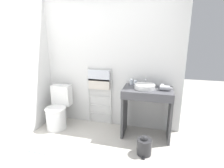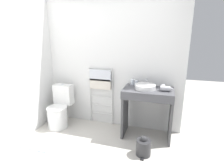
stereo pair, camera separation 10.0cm
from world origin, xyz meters
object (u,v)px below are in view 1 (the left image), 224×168
(hair_dryer, at_px, (165,88))
(cup_near_wall, at_px, (131,82))
(sink_basin, at_px, (145,86))
(cup_near_edge, at_px, (135,83))
(towel_radiator, at_px, (99,84))
(trash_bin, at_px, (144,146))
(toilet, at_px, (58,110))

(hair_dryer, bearing_deg, cup_near_wall, 159.14)
(sink_basin, bearing_deg, cup_near_wall, 140.14)
(cup_near_edge, bearing_deg, towel_radiator, 174.82)
(towel_radiator, xyz_separation_m, cup_near_wall, (0.63, -0.02, 0.09))
(cup_near_wall, bearing_deg, cup_near_edge, -26.67)
(towel_radiator, height_order, sink_basin, towel_radiator)
(sink_basin, xyz_separation_m, cup_near_edge, (-0.18, 0.18, 0.01))
(cup_near_wall, height_order, trash_bin, cup_near_wall)
(sink_basin, distance_m, cup_near_edge, 0.25)
(hair_dryer, bearing_deg, trash_bin, -116.95)
(cup_near_wall, height_order, hair_dryer, cup_near_wall)
(cup_near_wall, bearing_deg, trash_bin, -65.83)
(toilet, height_order, cup_near_edge, cup_near_edge)
(toilet, height_order, towel_radiator, towel_radiator)
(towel_radiator, relative_size, hair_dryer, 5.57)
(towel_radiator, bearing_deg, cup_near_edge, -5.18)
(hair_dryer, bearing_deg, toilet, -177.94)
(toilet, height_order, hair_dryer, hair_dryer)
(towel_radiator, height_order, hair_dryer, towel_radiator)
(cup_near_wall, relative_size, trash_bin, 0.32)
(toilet, height_order, cup_near_wall, cup_near_wall)
(toilet, xyz_separation_m, cup_near_wall, (1.38, 0.29, 0.59))
(towel_radiator, xyz_separation_m, trash_bin, (0.96, -0.76, -0.71))
(toilet, distance_m, sink_basin, 1.74)
(sink_basin, distance_m, cup_near_wall, 0.34)
(trash_bin, bearing_deg, cup_near_wall, 114.17)
(toilet, xyz_separation_m, trash_bin, (1.71, -0.44, -0.21))
(toilet, relative_size, hair_dryer, 3.93)
(toilet, bearing_deg, hair_dryer, 2.06)
(trash_bin, bearing_deg, towel_radiator, 141.74)
(sink_basin, distance_m, hair_dryer, 0.33)
(towel_radiator, xyz_separation_m, sink_basin, (0.89, -0.24, 0.08))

